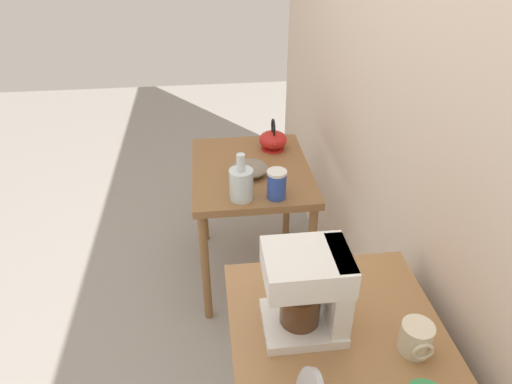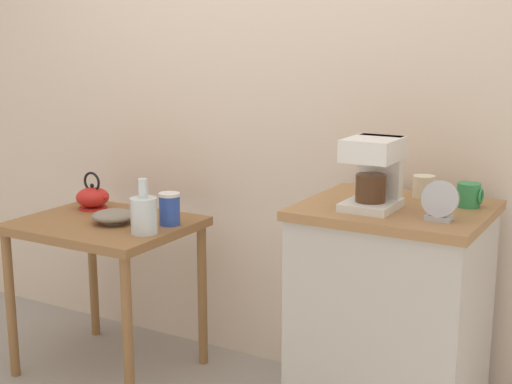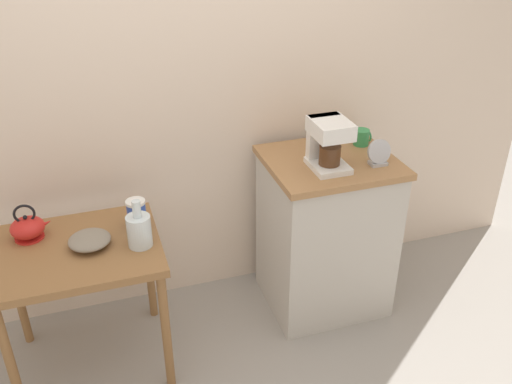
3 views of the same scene
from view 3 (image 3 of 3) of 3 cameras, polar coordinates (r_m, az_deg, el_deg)
The scene contains 12 objects.
ground_plane at distance 3.23m, azimuth -5.66°, elevation -14.21°, with size 8.00×8.00×0.00m, color gray.
back_wall at distance 2.97m, azimuth -7.25°, elevation 13.02°, with size 4.40×0.10×2.80m, color beige.
wooden_table at distance 2.79m, azimuth -17.68°, elevation -7.08°, with size 0.77×0.63×0.73m.
kitchen_counter at distance 3.20m, azimuth 7.12°, elevation -4.16°, with size 0.68×0.60×0.94m.
bowl_stoneware at distance 2.70m, azimuth -16.70°, elevation -4.75°, with size 0.19×0.19×0.06m.
teakettle at distance 2.85m, azimuth -22.34°, elevation -3.39°, with size 0.20×0.16×0.18m.
glass_carafe_vase at distance 2.62m, azimuth -11.90°, elevation -3.81°, with size 0.11×0.11×0.24m.
canister_enamel at distance 2.77m, azimuth -12.14°, elevation -2.18°, with size 0.10×0.10×0.15m.
coffee_maker at distance 2.83m, azimuth 7.38°, elevation 5.19°, with size 0.18×0.22×0.26m.
mug_small_cream at distance 3.12m, azimuth 7.18°, elevation 5.60°, with size 0.09×0.09×0.09m.
mug_tall_green at distance 3.15m, azimuth 10.79°, elevation 5.54°, with size 0.09×0.09×0.09m.
table_clock at distance 2.92m, azimuth 12.49°, elevation 3.81°, with size 0.13×0.06×0.14m.
Camera 3 is at (-0.44, -2.32, 2.21)m, focal length 39.01 mm.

